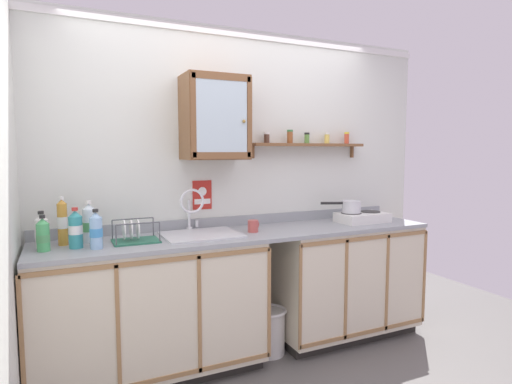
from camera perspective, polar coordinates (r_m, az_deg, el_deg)
floor at (r=3.19m, az=2.16°, el=-23.91°), size 6.04×6.04×0.00m
back_wall at (r=3.44m, az=-3.19°, el=0.66°), size 3.64×0.07×2.54m
lower_cabinet_run at (r=3.11m, az=-13.99°, el=-15.28°), size 1.55×0.60×0.93m
lower_cabinet_run_right at (r=3.75m, az=11.77°, el=-11.59°), size 1.25×0.60×0.93m
countertop at (r=3.19m, az=-1.00°, el=-5.66°), size 3.00×0.62×0.03m
backsplash at (r=3.44m, az=-2.95°, el=-3.91°), size 3.00×0.02×0.08m
sink at (r=3.11m, az=-7.56°, el=-6.24°), size 0.54×0.48×0.47m
hot_plate_stove at (r=3.72m, az=14.16°, el=-3.34°), size 0.42×0.26×0.09m
saucepan at (r=3.66m, az=12.69°, el=-1.90°), size 0.33×0.19×0.10m
bottle_juice_amber_0 at (r=2.99m, az=-24.69°, el=-3.74°), size 0.06×0.06×0.32m
bottle_opaque_white_1 at (r=2.98m, az=-26.97°, el=-4.76°), size 0.08×0.08×0.23m
bottle_detergent_teal_2 at (r=2.87m, az=-23.19°, el=-4.66°), size 0.08×0.08×0.26m
bottle_soda_green_3 at (r=2.87m, az=-26.83°, el=-5.24°), size 0.08×0.08×0.22m
bottle_water_clear_4 at (r=3.02m, az=-21.61°, el=-4.00°), size 0.08×0.08×0.28m
bottle_water_blue_5 at (r=2.81m, az=-20.79°, el=-4.91°), size 0.08×0.08×0.25m
dish_rack at (r=2.95m, az=-16.12°, el=-5.80°), size 0.30×0.23×0.15m
mug at (r=3.18m, az=-0.37°, el=-4.61°), size 0.11×0.08×0.09m
wall_cabinet at (r=3.19m, az=-5.60°, el=9.93°), size 0.47×0.34×0.62m
spice_shelf at (r=3.65m, az=7.06°, el=6.52°), size 1.06×0.14×0.23m
warning_sign at (r=3.33m, az=-7.28°, el=-0.43°), size 0.15×0.01×0.23m
trash_bin at (r=3.44m, az=1.79°, el=-18.18°), size 0.27×0.27×0.35m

